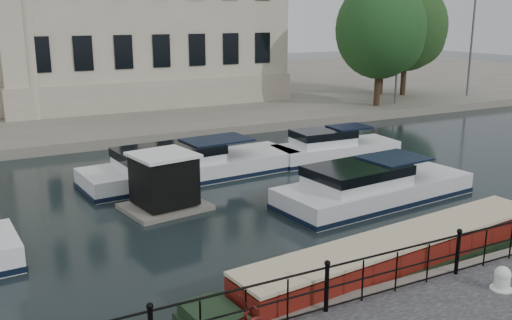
# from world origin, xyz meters

# --- Properties ---
(ground_plane) EXTENTS (160.00, 160.00, 0.00)m
(ground_plane) POSITION_xyz_m (0.00, 0.00, 0.00)
(ground_plane) COLOR black
(ground_plane) RESTS_ON ground
(far_bank) EXTENTS (120.00, 42.00, 0.55)m
(far_bank) POSITION_xyz_m (0.00, 39.00, 0.28)
(far_bank) COLOR #6B665B
(far_bank) RESTS_ON ground_plane
(railing) EXTENTS (24.14, 0.14, 1.22)m
(railing) POSITION_xyz_m (0.00, -2.25, 1.20)
(railing) COLOR black
(railing) RESTS_ON near_quay
(civic_building) EXTENTS (53.55, 31.84, 16.85)m
(civic_building) POSITION_xyz_m (-1.00, 34.71, 7.04)
(civic_building) COLOR #ADA38C
(civic_building) RESTS_ON far_bank
(lamp_posts) EXTENTS (8.24, 1.55, 8.07)m
(lamp_posts) POSITION_xyz_m (26.00, 20.70, 4.80)
(lamp_posts) COLOR #59595B
(lamp_posts) RESTS_ON far_bank
(mooring_bollard) EXTENTS (0.52, 0.52, 0.59)m
(mooring_bollard) POSITION_xyz_m (4.31, -3.38, 0.83)
(mooring_bollard) COLOR silver
(mooring_bollard) RESTS_ON near_quay
(narrowboat) EXTENTS (12.97, 2.96, 1.48)m
(narrowboat) POSITION_xyz_m (3.47, -0.84, 0.37)
(narrowboat) COLOR black
(narrowboat) RESTS_ON ground_plane
(harbour_hut) EXTENTS (3.21, 2.82, 2.18)m
(harbour_hut) POSITION_xyz_m (-0.37, 7.50, 0.95)
(harbour_hut) COLOR #6B665B
(harbour_hut) RESTS_ON ground_plane
(cabin_cruisers) EXTENTS (27.21, 9.84, 1.99)m
(cabin_cruisers) POSITION_xyz_m (1.28, 7.72, 0.37)
(cabin_cruisers) COLOR white
(cabin_cruisers) RESTS_ON ground_plane
(trees) EXTENTS (11.84, 10.39, 8.93)m
(trees) POSITION_xyz_m (23.40, 22.62, 5.54)
(trees) COLOR black
(trees) RESTS_ON far_bank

